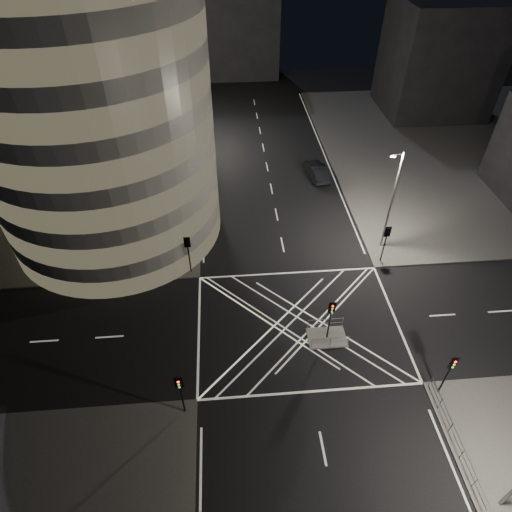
{
  "coord_description": "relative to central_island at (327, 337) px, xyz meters",
  "views": [
    {
      "loc": [
        -5.21,
        -21.6,
        27.16
      ],
      "look_at": [
        -3.0,
        5.22,
        3.0
      ],
      "focal_mm": 30.0,
      "sensor_mm": 36.0,
      "label": 1
    }
  ],
  "objects": [
    {
      "name": "ground",
      "position": [
        -2.0,
        1.5,
        -0.07
      ],
      "size": [
        120.0,
        120.0,
        0.0
      ],
      "primitive_type": "plane",
      "color": "black",
      "rests_on": "ground"
    },
    {
      "name": "sidewalk_far_left",
      "position": [
        -31.0,
        28.5,
        0.0
      ],
      "size": [
        42.0,
        42.0,
        0.15
      ],
      "primitive_type": "cube",
      "color": "#4B4946",
      "rests_on": "ground"
    },
    {
      "name": "sidewalk_far_right",
      "position": [
        27.0,
        28.5,
        0.0
      ],
      "size": [
        42.0,
        42.0,
        0.15
      ],
      "primitive_type": "cube",
      "color": "#4B4946",
      "rests_on": "ground"
    },
    {
      "name": "central_island",
      "position": [
        0.0,
        0.0,
        0.0
      ],
      "size": [
        3.0,
        2.0,
        0.15
      ],
      "primitive_type": "cube",
      "color": "slate",
      "rests_on": "ground"
    },
    {
      "name": "office_tower_curved",
      "position": [
        -22.74,
        20.24,
        12.58
      ],
      "size": [
        30.0,
        29.0,
        27.2
      ],
      "color": "gray",
      "rests_on": "sidewalk_far_left"
    },
    {
      "name": "office_block_rear",
      "position": [
        -24.0,
        43.5,
        11.07
      ],
      "size": [
        24.0,
        16.0,
        22.0
      ],
      "primitive_type": "cube",
      "color": "gray",
      "rests_on": "sidewalk_far_left"
    },
    {
      "name": "building_right_far",
      "position": [
        24.0,
        41.5,
        7.58
      ],
      "size": [
        14.0,
        12.0,
        15.0
      ],
      "primitive_type": "cube",
      "color": "black",
      "rests_on": "sidewalk_far_right"
    },
    {
      "name": "building_far_end",
      "position": [
        -6.0,
        59.5,
        8.93
      ],
      "size": [
        18.0,
        8.0,
        18.0
      ],
      "primitive_type": "cube",
      "color": "black",
      "rests_on": "ground"
    },
    {
      "name": "tree_a",
      "position": [
        -12.5,
        10.5,
        4.91
      ],
      "size": [
        4.39,
        4.39,
        7.36
      ],
      "color": "black",
      "rests_on": "sidewalk_far_left"
    },
    {
      "name": "tree_b",
      "position": [
        -12.5,
        16.5,
        4.73
      ],
      "size": [
        4.22,
        4.22,
        7.09
      ],
      "color": "black",
      "rests_on": "sidewalk_far_left"
    },
    {
      "name": "tree_c",
      "position": [
        -12.5,
        22.5,
        4.25
      ],
      "size": [
        4.45,
        4.45,
        6.74
      ],
      "color": "black",
      "rests_on": "sidewalk_far_left"
    },
    {
      "name": "tree_d",
      "position": [
        -12.5,
        28.5,
        5.68
      ],
      "size": [
        5.43,
        5.43,
        8.73
      ],
      "color": "black",
      "rests_on": "sidewalk_far_left"
    },
    {
      "name": "tree_e",
      "position": [
        -12.5,
        34.5,
        4.5
      ],
      "size": [
        3.6,
        3.6,
        6.52
      ],
      "color": "black",
      "rests_on": "sidewalk_far_left"
    },
    {
      "name": "traffic_signal_fl",
      "position": [
        -10.8,
        8.3,
        2.84
      ],
      "size": [
        0.55,
        0.22,
        4.0
      ],
      "color": "black",
      "rests_on": "sidewalk_far_left"
    },
    {
      "name": "traffic_signal_nl",
      "position": [
        -10.8,
        -5.3,
        2.84
      ],
      "size": [
        0.55,
        0.22,
        4.0
      ],
      "color": "black",
      "rests_on": "sidewalk_near_left"
    },
    {
      "name": "traffic_signal_fr",
      "position": [
        6.8,
        8.3,
        2.84
      ],
      "size": [
        0.55,
        0.22,
        4.0
      ],
      "color": "black",
      "rests_on": "sidewalk_far_right"
    },
    {
      "name": "traffic_signal_nr",
      "position": [
        6.8,
        -5.3,
        2.84
      ],
      "size": [
        0.55,
        0.22,
        4.0
      ],
      "color": "black",
      "rests_on": "sidewalk_near_right"
    },
    {
      "name": "traffic_signal_island",
      "position": [
        0.0,
        0.0,
        2.84
      ],
      "size": [
        0.55,
        0.22,
        4.0
      ],
      "color": "black",
      "rests_on": "central_island"
    },
    {
      "name": "street_lamp_left_near",
      "position": [
        -11.44,
        13.5,
        5.47
      ],
      "size": [
        1.25,
        0.25,
        10.0
      ],
      "color": "slate",
      "rests_on": "sidewalk_far_left"
    },
    {
      "name": "street_lamp_left_far",
      "position": [
        -11.44,
        31.5,
        5.47
      ],
      "size": [
        1.25,
        0.25,
        10.0
      ],
      "color": "slate",
      "rests_on": "sidewalk_far_left"
    },
    {
      "name": "street_lamp_right_far",
      "position": [
        7.44,
        10.5,
        5.47
      ],
      "size": [
        1.25,
        0.25,
        10.0
      ],
      "color": "slate",
      "rests_on": "sidewalk_far_right"
    },
    {
      "name": "railing_near_right",
      "position": [
        6.3,
        -10.65,
        0.62
      ],
      "size": [
        0.06,
        11.7,
        1.1
      ],
      "primitive_type": "cube",
      "color": "slate",
      "rests_on": "sidewalk_near_right"
    },
    {
      "name": "railing_island_south",
      "position": [
        0.0,
        -0.9,
        0.62
      ],
      "size": [
        2.8,
        0.06,
        1.1
      ],
      "primitive_type": "cube",
      "color": "slate",
      "rests_on": "central_island"
    },
    {
      "name": "railing_island_north",
      "position": [
        0.0,
        0.9,
        0.62
      ],
      "size": [
        2.8,
        0.06,
        1.1
      ],
      "primitive_type": "cube",
      "color": "slate",
      "rests_on": "central_island"
    },
    {
      "name": "sedan",
      "position": [
        3.62,
        23.55,
        0.77
      ],
      "size": [
        2.46,
        5.34,
        1.7
      ],
      "primitive_type": "imported",
      "rotation": [
        0.0,
        0.0,
        3.27
      ],
      "color": "black",
      "rests_on": "ground"
    }
  ]
}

